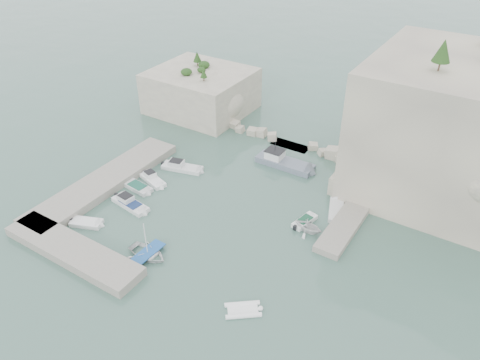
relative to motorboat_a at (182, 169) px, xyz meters
The scene contains 22 objects.
ground 13.21m from the motorboat_a, 35.66° to the right, with size 400.00×400.00×0.00m, color #44675A.
cliff_east 38.00m from the motorboat_a, 24.40° to the left, with size 26.00×22.00×17.00m, color beige.
cliff_terrace 25.90m from the motorboat_a, 23.46° to the left, with size 8.00×10.00×2.50m, color beige.
outcrop_west 19.94m from the motorboat_a, 118.18° to the left, with size 16.00×14.00×7.00m, color beige.
quay_west 10.74m from the motorboat_a, 125.78° to the right, with size 5.00×24.00×1.10m, color #9E9689.
quay_south 20.22m from the motorboat_a, 87.93° to the right, with size 18.00×4.00×1.10m, color #9E9689.
ledge_east 24.34m from the motorboat_a, ahead, with size 3.00×16.00×0.80m, color #9E9689.
breakwater 17.31m from the motorboat_a, 55.76° to the left, with size 28.00×3.00×1.40m, color beige.
motorboat_a is the anchor object (origin of this frame).
motorboat_b 4.81m from the motorboat_a, 106.93° to the right, with size 4.87×1.59×1.40m, color white, non-canonical shape.
motorboat_c 7.24m from the motorboat_a, 106.37° to the right, with size 4.82×1.75×0.70m, color silver, non-canonical shape.
motorboat_d 10.30m from the motorboat_a, 90.73° to the right, with size 6.00×1.79×1.40m, color silver, non-canonical shape.
motorboat_e 15.94m from the motorboat_a, 97.17° to the right, with size 4.10×1.68×0.70m, color white, non-canonical shape.
rowboat 17.78m from the motorboat_a, 63.93° to the right, with size 3.36×4.71×0.98m, color white.
inflatable_dinghy 26.73m from the motorboat_a, 39.24° to the right, with size 3.79×1.84×0.44m, color white, non-canonical shape.
tender_east_a 21.01m from the motorboat_a, ahead, with size 3.02×3.50×1.85m, color silver.
tender_east_b 19.89m from the motorboat_a, ahead, with size 3.89×1.33×0.70m, color white, non-canonical shape.
tender_east_c 22.30m from the motorboat_a, ahead, with size 5.27×1.70×0.70m, color silver, non-canonical shape.
tender_east_d 22.44m from the motorboat_a, 14.89° to the left, with size 1.59×4.22×1.63m, color white.
work_boat 14.58m from the motorboat_a, 36.09° to the left, with size 9.24×2.73×2.20m, color slate, non-canonical shape.
rowboat_mast 17.97m from the motorboat_a, 63.93° to the right, with size 0.10×0.10×4.20m, color white.
vegetation 37.63m from the motorboat_a, 30.32° to the left, with size 53.48×13.88×13.40m.
Camera 1 is at (25.97, -34.94, 35.47)m, focal length 35.00 mm.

